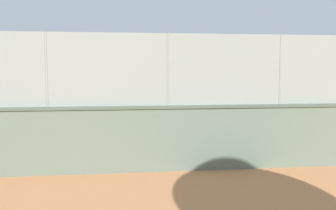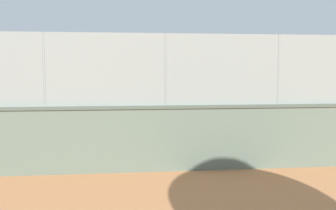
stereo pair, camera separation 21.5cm
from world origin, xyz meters
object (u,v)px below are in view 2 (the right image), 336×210
(sports_ball, at_px, (192,106))
(player_at_service_line, at_px, (153,108))
(player_foreground_swinging, at_px, (181,100))
(player_near_wall_returning, at_px, (213,116))

(sports_ball, bearing_deg, player_at_service_line, 49.10)
(player_foreground_swinging, relative_size, player_near_wall_returning, 1.12)
(player_foreground_swinging, height_order, player_near_wall_returning, player_foreground_swinging)
(sports_ball, bearing_deg, player_foreground_swinging, -75.91)
(player_foreground_swinging, xyz_separation_m, player_at_service_line, (1.74, 4.10, -0.04))
(player_foreground_swinging, height_order, player_at_service_line, player_foreground_swinging)
(player_foreground_swinging, relative_size, sports_ball, 12.57)
(player_foreground_swinging, bearing_deg, sports_ball, 104.09)
(player_foreground_swinging, height_order, sports_ball, player_foreground_swinging)
(player_near_wall_returning, bearing_deg, sports_ball, -88.17)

